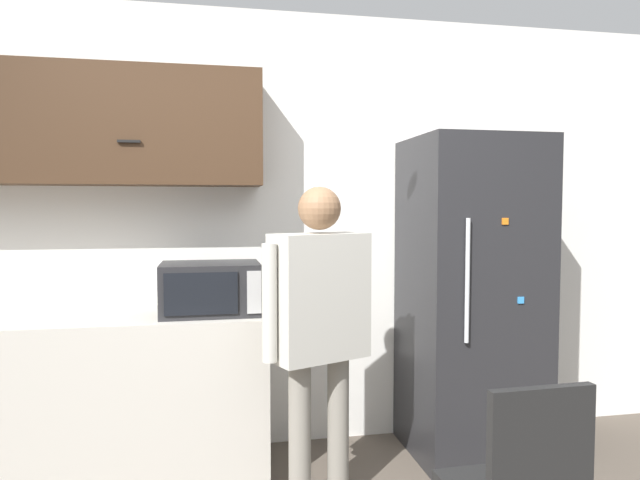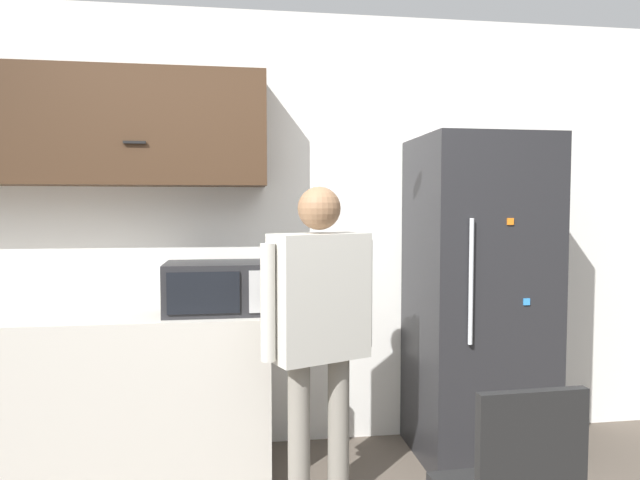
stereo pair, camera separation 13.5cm
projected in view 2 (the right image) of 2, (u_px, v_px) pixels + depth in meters
back_wall at (263, 231)px, 3.58m from camera, size 6.00×0.06×2.70m
counter at (67, 397)px, 3.13m from camera, size 2.21×0.64×0.91m
upper_cabinets at (68, 127)px, 3.20m from camera, size 2.21×0.33×0.66m
microwave at (214, 287)px, 3.16m from camera, size 0.53×0.40×0.28m
person at (319, 313)px, 2.81m from camera, size 0.59×0.38×1.60m
refrigerator at (477, 298)px, 3.40m from camera, size 0.73×0.73×1.91m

